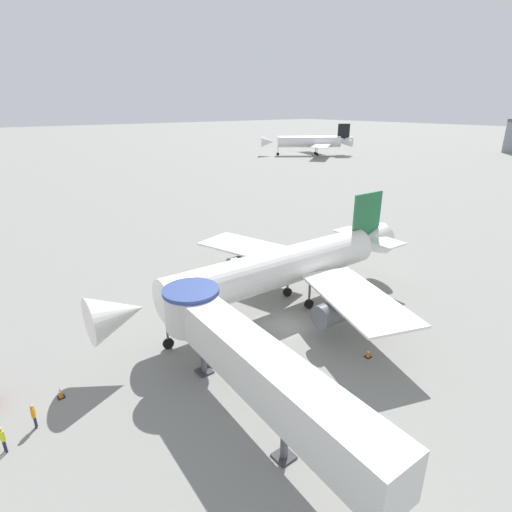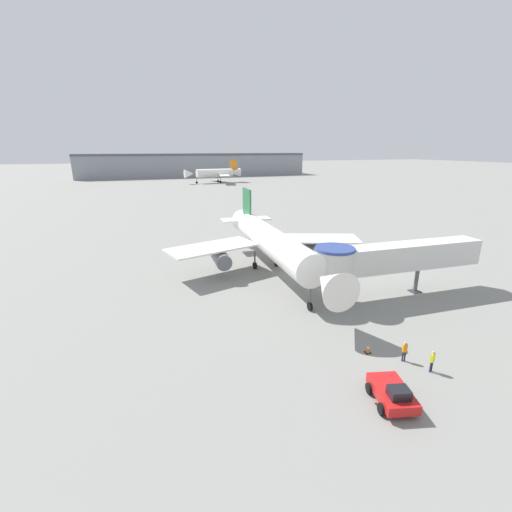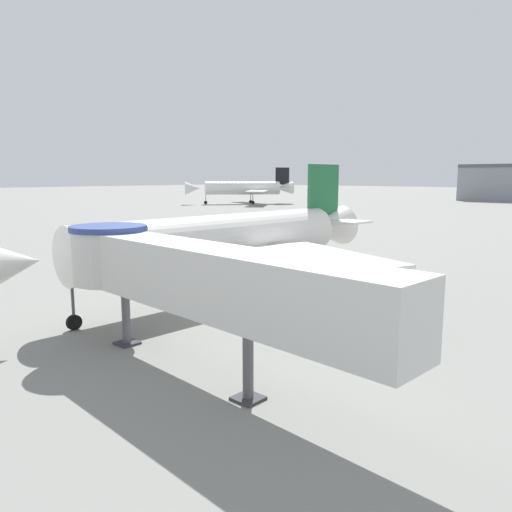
% 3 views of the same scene
% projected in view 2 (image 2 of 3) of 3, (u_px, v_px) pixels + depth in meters
% --- Properties ---
extents(ground_plane, '(800.00, 800.00, 0.00)m').
position_uv_depth(ground_plane, '(295.00, 274.00, 45.36)').
color(ground_plane, gray).
extents(main_airplane, '(27.70, 32.29, 9.91)m').
position_uv_depth(main_airplane, '(271.00, 242.00, 44.74)').
color(main_airplane, white).
rests_on(main_airplane, ground_plane).
extents(jet_bridge, '(20.14, 4.24, 6.26)m').
position_uv_depth(jet_bridge, '(388.00, 257.00, 37.29)').
color(jet_bridge, silver).
rests_on(jet_bridge, ground_plane).
extents(pushback_tug_red, '(3.07, 3.94, 1.68)m').
position_uv_depth(pushback_tug_red, '(393.00, 393.00, 22.18)').
color(pushback_tug_red, red).
rests_on(pushback_tug_red, ground_plane).
extents(traffic_cone_near_nose, '(0.46, 0.46, 0.76)m').
position_uv_depth(traffic_cone_near_nose, '(368.00, 349.00, 27.82)').
color(traffic_cone_near_nose, black).
rests_on(traffic_cone_near_nose, ground_plane).
extents(traffic_cone_starboard_wing, '(0.47, 0.47, 0.78)m').
position_uv_depth(traffic_cone_starboard_wing, '(338.00, 262.00, 49.16)').
color(traffic_cone_starboard_wing, black).
rests_on(traffic_cone_starboard_wing, ground_plane).
extents(traffic_cone_apron_front, '(0.36, 0.36, 0.61)m').
position_uv_depth(traffic_cone_apron_front, '(379.00, 401.00, 22.16)').
color(traffic_cone_apron_front, black).
rests_on(traffic_cone_apron_front, ground_plane).
extents(ground_crew_marshaller, '(0.37, 0.28, 1.74)m').
position_uv_depth(ground_crew_marshaller, '(432.00, 360.00, 25.27)').
color(ground_crew_marshaller, '#1E2338').
rests_on(ground_crew_marshaller, ground_plane).
extents(ground_crew_wing_walker, '(0.37, 0.28, 1.70)m').
position_uv_depth(ground_crew_wing_walker, '(405.00, 350.00, 26.55)').
color(ground_crew_wing_walker, '#1E2338').
rests_on(ground_crew_wing_walker, ground_plane).
extents(background_jet_orange_tail, '(28.06, 27.08, 10.74)m').
position_uv_depth(background_jet_orange_tail, '(216.00, 173.00, 164.92)').
color(background_jet_orange_tail, white).
rests_on(background_jet_orange_tail, ground_plane).
extents(terminal_building, '(132.06, 22.35, 13.27)m').
position_uv_depth(terminal_building, '(196.00, 165.00, 206.38)').
color(terminal_building, gray).
rests_on(terminal_building, ground_plane).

